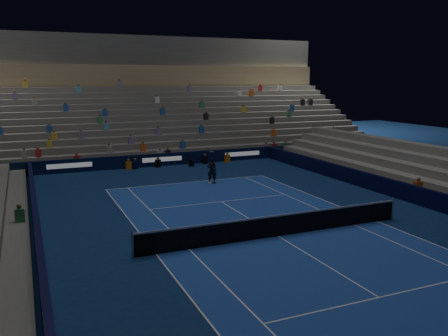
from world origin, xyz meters
TOP-DOWN VIEW (x-y plane):
  - ground at (0.00, 0.00)m, footprint 90.00×90.00m
  - court_surface at (0.00, 0.00)m, footprint 10.97×23.77m
  - sponsor_barrier_far at (0.00, 18.50)m, footprint 44.00×0.25m
  - sponsor_barrier_east at (9.70, 0.00)m, footprint 0.25×37.00m
  - sponsor_barrier_west at (-9.70, 0.00)m, footprint 0.25×37.00m
  - grandstand_main at (0.00, 27.90)m, footprint 44.00×15.20m
  - tennis_net at (0.00, 0.00)m, footprint 12.90×0.10m
  - tennis_player at (1.29, 11.03)m, footprint 0.73×0.59m
  - broadcast_camera at (2.12, 17.47)m, footprint 0.56×0.93m

SIDE VIEW (x-z plane):
  - ground at x=0.00m, z-range 0.00..0.00m
  - court_surface at x=0.00m, z-range 0.00..0.01m
  - broadcast_camera at x=2.12m, z-range 0.01..0.57m
  - sponsor_barrier_far at x=0.00m, z-range 0.00..1.00m
  - sponsor_barrier_east at x=9.70m, z-range 0.00..1.00m
  - sponsor_barrier_west at x=-9.70m, z-range 0.00..1.00m
  - tennis_net at x=0.00m, z-range -0.05..1.05m
  - tennis_player at x=1.29m, z-range 0.00..1.73m
  - grandstand_main at x=0.00m, z-range -2.22..8.98m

